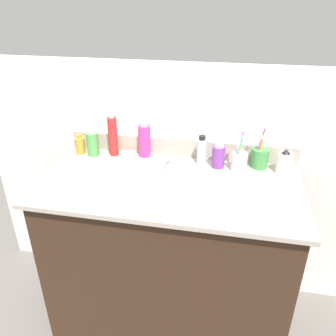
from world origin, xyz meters
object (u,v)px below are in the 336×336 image
at_px(cup_white_ceramic, 239,161).
at_px(bottle_oil_amber, 80,145).
at_px(bottle_lotion_white, 284,163).
at_px(bottle_gel_clear, 202,151).
at_px(soap_bar, 129,155).
at_px(bottle_soap_pink, 144,140).
at_px(cup_green, 260,157).
at_px(bottle_spray_red, 113,136).
at_px(faucet, 171,160).
at_px(bottle_toner_green, 93,143).
at_px(bottle_cream_purple, 218,156).

bearing_deg(cup_white_ceramic, bottle_oil_amber, 177.49).
height_order(bottle_lotion_white, bottle_gel_clear, bottle_gel_clear).
relative_size(bottle_lotion_white, soap_bar, 1.88).
height_order(bottle_lotion_white, cup_white_ceramic, cup_white_ceramic).
xyz_separation_m(bottle_soap_pink, soap_bar, (-0.08, -0.03, -0.07)).
bearing_deg(cup_green, bottle_gel_clear, -176.69).
height_order(bottle_spray_red, soap_bar, bottle_spray_red).
bearing_deg(faucet, bottle_toner_green, 174.65).
xyz_separation_m(bottle_cream_purple, soap_bar, (-0.45, 0.02, -0.05)).
relative_size(cup_green, cup_white_ceramic, 1.01).
bearing_deg(bottle_lotion_white, bottle_cream_purple, 179.09).
height_order(faucet, bottle_gel_clear, bottle_gel_clear).
bearing_deg(bottle_oil_amber, bottle_spray_red, 4.95).
bearing_deg(bottle_gel_clear, soap_bar, 179.64).
height_order(bottle_soap_pink, bottle_spray_red, bottle_spray_red).
distance_m(bottle_toner_green, bottle_gel_clear, 0.55).
bearing_deg(cup_white_ceramic, bottle_lotion_white, 3.52).
relative_size(bottle_toner_green, bottle_gel_clear, 0.97).
xyz_separation_m(faucet, bottle_spray_red, (-0.31, 0.06, 0.08)).
height_order(bottle_lotion_white, bottle_oil_amber, bottle_lotion_white).
height_order(faucet, bottle_oil_amber, bottle_oil_amber).
bearing_deg(bottle_cream_purple, bottle_soap_pink, 172.01).
bearing_deg(bottle_spray_red, bottle_toner_green, -167.77).
xyz_separation_m(bottle_spray_red, cup_green, (0.72, 0.00, -0.05)).
bearing_deg(bottle_cream_purple, soap_bar, 176.96).
relative_size(bottle_soap_pink, cup_green, 1.00).
bearing_deg(cup_green, bottle_oil_amber, -178.76).
relative_size(bottle_oil_amber, bottle_gel_clear, 0.71).
distance_m(bottle_soap_pink, bottle_gel_clear, 0.29).
distance_m(bottle_cream_purple, bottle_gel_clear, 0.08).
bearing_deg(cup_white_ceramic, faucet, -178.14).
height_order(bottle_cream_purple, soap_bar, bottle_cream_purple).
distance_m(faucet, soap_bar, 0.23).
xyz_separation_m(bottle_soap_pink, cup_white_ceramic, (0.47, -0.07, -0.04)).
relative_size(bottle_lotion_white, bottle_spray_red, 0.52).
height_order(bottle_oil_amber, bottle_spray_red, bottle_spray_red).
xyz_separation_m(bottle_oil_amber, bottle_spray_red, (0.18, 0.02, 0.06)).
height_order(bottle_toner_green, soap_bar, bottle_toner_green).
bearing_deg(bottle_oil_amber, bottle_toner_green, -5.44).
relative_size(bottle_lotion_white, bottle_cream_purple, 0.94).
xyz_separation_m(cup_green, soap_bar, (-0.64, -0.01, -0.04)).
xyz_separation_m(bottle_lotion_white, bottle_spray_red, (-0.82, 0.04, 0.05)).
xyz_separation_m(bottle_lotion_white, bottle_soap_pink, (-0.67, 0.06, 0.03)).
bearing_deg(cup_green, soap_bar, -178.78).
bearing_deg(bottle_cream_purple, faucet, -172.92).
xyz_separation_m(faucet, bottle_oil_amber, (-0.48, 0.05, 0.02)).
distance_m(bottle_lotion_white, cup_white_ceramic, 0.20).
relative_size(faucet, bottle_toner_green, 1.14).
bearing_deg(bottle_spray_red, cup_white_ceramic, -4.61).
bearing_deg(cup_green, faucet, -171.09).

